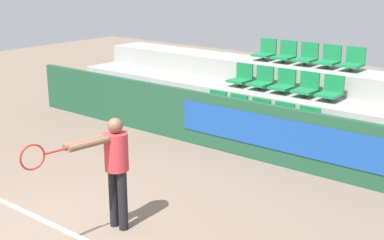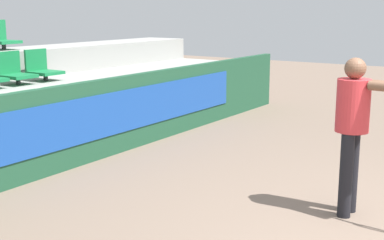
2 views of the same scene
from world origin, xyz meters
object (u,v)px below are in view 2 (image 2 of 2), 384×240
Objects in this scene: stadium_chair_3 at (61,107)px; stadium_chair_9 at (42,68)px; stadium_chair_14 at (0,38)px; stadium_chair_2 at (31,113)px; tennis_player at (359,120)px; stadium_chair_4 at (88,102)px; stadium_chair_8 at (14,71)px.

stadium_chair_9 is at bearing 61.65° from stadium_chair_3.
stadium_chair_9 is at bearing -90.00° from stadium_chair_14.
stadium_chair_3 is 2.23m from stadium_chair_14.
stadium_chair_3 is at bearing 0.00° from stadium_chair_2.
tennis_player is (-0.12, -4.26, 0.33)m from stadium_chair_3.
stadium_chair_2 is 1.00× the size of stadium_chair_4.
stadium_chair_9 is 5.29m from tennis_player.
stadium_chair_8 is (0.00, 0.99, 0.45)m from stadium_chair_3.
stadium_chair_9 is 1.00× the size of stadium_chair_14.
stadium_chair_3 is 1.21m from stadium_chair_9.
stadium_chair_8 is 1.00× the size of stadium_chair_14.
stadium_chair_2 and stadium_chair_3 have the same top height.
stadium_chair_2 is at bearing 180.00° from stadium_chair_4.
stadium_chair_9 is at bearing 90.00° from stadium_chair_4.
stadium_chair_8 and stadium_chair_9 have the same top height.
tennis_player is at bearing -91.33° from stadium_chair_8.
stadium_chair_3 is at bearing 180.00° from stadium_chair_4.
stadium_chair_8 is at bearing 118.35° from stadium_chair_4.
stadium_chair_2 is 1.06m from stadium_chair_4.
stadium_chair_4 is (0.53, 0.00, 0.00)m from stadium_chair_3.
stadium_chair_14 reaches higher than stadium_chair_9.
stadium_chair_3 is at bearing -118.35° from stadium_chair_9.
stadium_chair_14 is (0.53, 1.97, 0.90)m from stadium_chair_3.
stadium_chair_8 is at bearing -118.35° from stadium_chair_14.
stadium_chair_14 reaches higher than tennis_player.
stadium_chair_4 is 4.32m from tennis_player.
stadium_chair_8 is at bearing 61.65° from stadium_chair_2.
stadium_chair_2 is at bearing 180.00° from stadium_chair_3.
stadium_chair_14 reaches higher than stadium_chair_2.
stadium_chair_3 is at bearing -105.10° from stadium_chair_14.
stadium_chair_4 is (1.06, 0.00, 0.00)m from stadium_chair_2.
stadium_chair_4 is 1.08m from stadium_chair_9.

